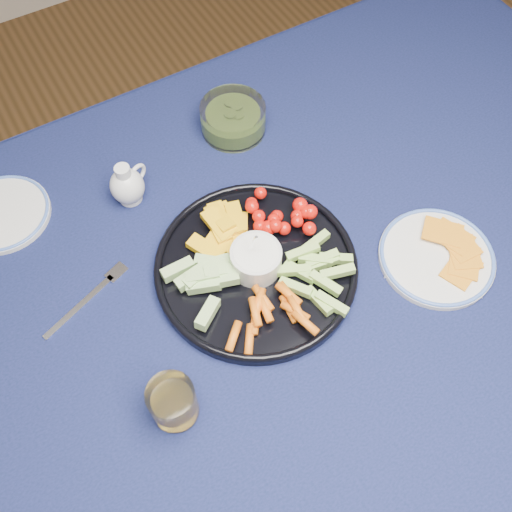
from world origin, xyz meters
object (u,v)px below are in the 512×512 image
dining_table (282,294)px  juice_tumbler (174,403)px  cheese_plate (437,256)px  pickle_bowl (233,119)px  crudite_platter (255,266)px  creamer_pitcher (128,185)px  side_plate_extra (2,214)px

dining_table → juice_tumbler: bearing=-155.4°
dining_table → cheese_plate: (0.24, -0.11, 0.10)m
pickle_bowl → cheese_plate: 0.47m
crudite_platter → creamer_pitcher: crudite_platter is taller
crudite_platter → side_plate_extra: crudite_platter is taller
dining_table → juice_tumbler: (-0.27, -0.12, 0.12)m
pickle_bowl → juice_tumbler: size_ratio=1.55×
cheese_plate → pickle_bowl: bearing=109.3°
dining_table → pickle_bowl: (0.08, 0.33, 0.11)m
pickle_bowl → side_plate_extra: size_ratio=0.75×
creamer_pitcher → cheese_plate: size_ratio=0.44×
dining_table → cheese_plate: size_ratio=8.37×
crudite_platter → dining_table: bearing=-29.8°
dining_table → pickle_bowl: bearing=75.6°
pickle_bowl → juice_tumbler: juice_tumbler is taller
pickle_bowl → crudite_platter: bearing=-112.9°
crudite_platter → side_plate_extra: size_ratio=2.02×
dining_table → crudite_platter: size_ratio=4.83×
cheese_plate → side_plate_extra: 0.77m
crudite_platter → juice_tumbler: bearing=-146.6°
pickle_bowl → cheese_plate: pickle_bowl is taller
cheese_plate → juice_tumbler: size_ratio=2.41×
dining_table → pickle_bowl: pickle_bowl is taller
dining_table → cheese_plate: 0.28m
crudite_platter → creamer_pitcher: 0.28m
dining_table → side_plate_extra: 0.53m
creamer_pitcher → side_plate_extra: 0.23m
cheese_plate → juice_tumbler: juice_tumbler is taller
crudite_platter → pickle_bowl: bearing=67.1°
juice_tumbler → dining_table: bearing=24.6°
pickle_bowl → cheese_plate: (0.15, -0.44, -0.02)m
cheese_plate → juice_tumbler: (-0.50, -0.01, 0.03)m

